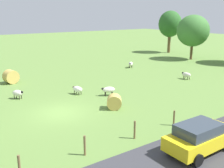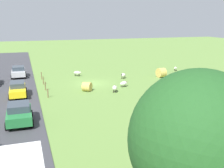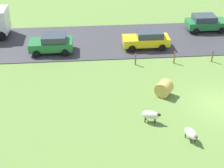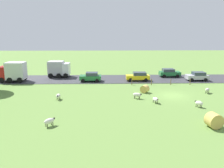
{
  "view_description": "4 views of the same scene",
  "coord_description": "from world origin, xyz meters",
  "views": [
    {
      "loc": [
        17.46,
        -7.52,
        7.15
      ],
      "look_at": [
        -2.2,
        6.18,
        0.78
      ],
      "focal_mm": 42.76,
      "sensor_mm": 36.0,
      "label": 1
    },
    {
      "loc": [
        8.74,
        35.31,
        8.66
      ],
      "look_at": [
        -1.48,
        4.26,
        0.79
      ],
      "focal_mm": 43.48,
      "sensor_mm": 36.0,
      "label": 2
    },
    {
      "loc": [
        -18.5,
        9.26,
        13.51
      ],
      "look_at": [
        2.35,
        7.47,
        0.67
      ],
      "focal_mm": 53.61,
      "sensor_mm": 36.0,
      "label": 3
    },
    {
      "loc": [
        -30.15,
        9.39,
        8.79
      ],
      "look_at": [
        2.63,
        8.61,
        1.1
      ],
      "focal_mm": 35.42,
      "sensor_mm": 36.0,
      "label": 4
    }
  ],
  "objects": [
    {
      "name": "sheep_1",
      "position": [
        -1.48,
        5.29,
        0.54
      ],
      "size": [
        0.92,
        1.28,
        0.82
      ],
      "color": "silver",
      "rests_on": "ground_plane"
    },
    {
      "name": "fence_post_0",
      "position": [
        6.42,
        -4.89,
        0.54
      ],
      "size": [
        0.12,
        0.12,
        1.08
      ],
      "primitive_type": "cylinder",
      "color": "brown",
      "rests_on": "ground_plane"
    },
    {
      "name": "fence_post_3",
      "position": [
        6.42,
        5.13,
        0.52
      ],
      "size": [
        0.12,
        0.12,
        1.04
      ],
      "primitive_type": "cylinder",
      "color": "brown",
      "rests_on": "ground_plane"
    },
    {
      "name": "tree_2",
      "position": [
        -10.05,
        27.09,
        4.51
      ],
      "size": [
        5.01,
        5.01,
        6.97
      ],
      "color": "brown",
      "rests_on": "ground_plane"
    },
    {
      "name": "sheep_4",
      "position": [
        -5.18,
        -1.64,
        0.51
      ],
      "size": [
        1.08,
        1.01,
        0.79
      ],
      "color": "silver",
      "rests_on": "ground_plane"
    },
    {
      "name": "fence_post_1",
      "position": [
        6.42,
        -1.55,
        0.55
      ],
      "size": [
        0.12,
        0.12,
        1.09
      ],
      "primitive_type": "cylinder",
      "color": "brown",
      "rests_on": "ground_plane"
    },
    {
      "name": "sheep_2",
      "position": [
        -10.3,
        14.91,
        0.52
      ],
      "size": [
        1.13,
        1.15,
        0.79
      ],
      "color": "silver",
      "rests_on": "ground_plane"
    },
    {
      "name": "sheep_5",
      "position": [
        -3.43,
        3.2,
        0.48
      ],
      "size": [
        1.18,
        0.83,
        0.75
      ],
      "color": "white",
      "rests_on": "ground_plane"
    },
    {
      "name": "fence_post_2",
      "position": [
        6.42,
        1.79,
        0.55
      ],
      "size": [
        0.12,
        0.12,
        1.1
      ],
      "primitive_type": "cylinder",
      "color": "brown",
      "rests_on": "ground_plane"
    },
    {
      "name": "hay_bale_1",
      "position": [
        -10.96,
        -0.67,
        0.71
      ],
      "size": [
        1.33,
        1.59,
        1.42
      ],
      "primitive_type": "cylinder",
      "rotation": [
        1.57,
        0.0,
        1.75
      ],
      "color": "tan",
      "rests_on": "ground_plane"
    },
    {
      "name": "ground_plane",
      "position": [
        0.0,
        0.0,
        0.0
      ],
      "size": [
        160.0,
        160.0,
        0.0
      ],
      "primitive_type": "plane",
      "color": "olive"
    },
    {
      "name": "tree_1",
      "position": [
        -17.46,
        29.79,
        5.23
      ],
      "size": [
        4.2,
        4.2,
        7.65
      ],
      "color": "brown",
      "rests_on": "ground_plane"
    },
    {
      "name": "car_1",
      "position": [
        9.63,
        3.62,
        0.89
      ],
      "size": [
        1.96,
        4.26,
        1.6
      ],
      "color": "yellow",
      "rests_on": "road_strip"
    },
    {
      "name": "hay_bale_0",
      "position": [
        1.58,
        3.75,
        0.56
      ],
      "size": [
        1.47,
        1.5,
        1.12
      ],
      "primitive_type": "cylinder",
      "rotation": [
        1.57,
        0.0,
        0.95
      ],
      "color": "tan",
      "rests_on": "ground_plane"
    },
    {
      "name": "sheep_3",
      "position": [
        -1.6,
        15.91,
        0.51
      ],
      "size": [
        1.19,
        0.56,
        0.77
      ],
      "color": "silver",
      "rests_on": "ground_plane"
    }
  ]
}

